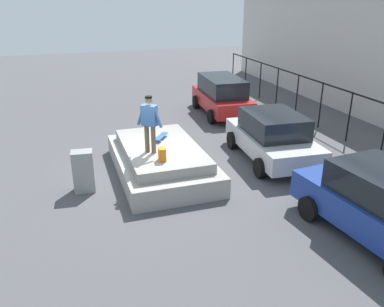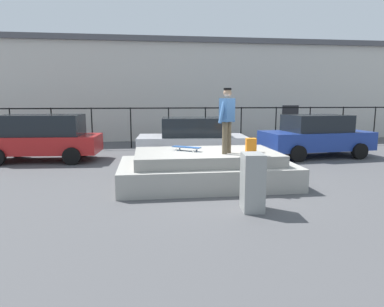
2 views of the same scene
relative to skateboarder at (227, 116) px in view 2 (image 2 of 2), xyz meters
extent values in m
plane|color=#4C4C4F|center=(-0.11, 0.12, -1.94)|extent=(60.00, 60.00, 0.00)
cube|color=#9E9B93|center=(-0.48, 0.44, -1.63)|extent=(4.81, 2.79, 0.62)
cube|color=gray|center=(-0.48, 0.44, -1.17)|extent=(3.95, 2.29, 0.31)
cylinder|color=brown|center=(0.07, 0.08, -0.58)|extent=(0.14, 0.14, 0.86)
cylinder|color=brown|center=(-0.07, -0.08, -0.58)|extent=(0.14, 0.14, 0.86)
cube|color=#33598C|center=(0.00, 0.00, 0.15)|extent=(0.48, 0.50, 0.61)
cylinder|color=#33598C|center=(0.18, 0.21, 0.12)|extent=(0.27, 0.28, 0.61)
cylinder|color=#33598C|center=(-0.18, -0.21, 0.12)|extent=(0.27, 0.28, 0.61)
sphere|color=tan|center=(0.00, 0.00, 0.60)|extent=(0.22, 0.22, 0.22)
cylinder|color=black|center=(0.00, 0.00, 0.70)|extent=(0.30, 0.30, 0.05)
cube|color=#264C8C|center=(-1.02, 0.58, -0.90)|extent=(0.80, 0.64, 0.02)
cylinder|color=silver|center=(-1.19, 0.82, -0.98)|extent=(0.06, 0.06, 0.06)
cylinder|color=silver|center=(-1.30, 0.66, -0.98)|extent=(0.06, 0.06, 0.06)
cylinder|color=silver|center=(-0.74, 0.51, -0.98)|extent=(0.06, 0.06, 0.06)
cylinder|color=silver|center=(-0.85, 0.35, -0.98)|extent=(0.06, 0.06, 0.06)
cube|color=orange|center=(0.73, 0.17, -0.82)|extent=(0.30, 0.23, 0.38)
cube|color=#B21E1E|center=(-6.12, 4.84, -1.28)|extent=(4.39, 2.05, 0.68)
cube|color=black|center=(-6.12, 4.84, -0.55)|extent=(3.10, 1.75, 0.79)
cylinder|color=black|center=(-7.39, 5.83, -1.62)|extent=(0.65, 0.26, 0.64)
cylinder|color=black|center=(-4.74, 5.66, -1.62)|extent=(0.65, 0.26, 0.64)
cylinder|color=black|center=(-4.85, 3.84, -1.62)|extent=(0.65, 0.26, 0.64)
cube|color=#B7B7BC|center=(-0.35, 4.37, -1.31)|extent=(4.35, 2.24, 0.62)
cube|color=black|center=(-0.35, 4.37, -0.64)|extent=(2.44, 1.87, 0.72)
cylinder|color=black|center=(-1.59, 5.45, -1.62)|extent=(0.65, 0.26, 0.64)
cylinder|color=black|center=(-1.73, 3.47, -1.62)|extent=(0.65, 0.26, 0.64)
cylinder|color=black|center=(1.02, 5.27, -1.62)|extent=(0.65, 0.26, 0.64)
cylinder|color=black|center=(0.88, 3.29, -1.62)|extent=(0.65, 0.26, 0.64)
cube|color=navy|center=(4.83, 4.40, -1.25)|extent=(4.56, 2.35, 0.73)
cube|color=black|center=(4.83, 4.40, -0.55)|extent=(2.57, 1.93, 0.68)
cylinder|color=black|center=(3.38, 5.25, -1.62)|extent=(0.66, 0.28, 0.64)
cylinder|color=black|center=(3.57, 3.29, -1.62)|extent=(0.66, 0.28, 0.64)
cylinder|color=black|center=(6.09, 5.52, -1.62)|extent=(0.66, 0.28, 0.64)
cylinder|color=black|center=(6.28, 3.56, -1.62)|extent=(0.66, 0.28, 0.64)
cube|color=gray|center=(0.10, -2.03, -1.32)|extent=(0.49, 0.64, 1.24)
cylinder|color=black|center=(-8.42, 8.05, -0.95)|extent=(0.06, 0.06, 1.97)
cylinder|color=black|center=(-6.57, 8.05, -0.95)|extent=(0.06, 0.06, 1.97)
cylinder|color=black|center=(-4.73, 8.05, -0.95)|extent=(0.06, 0.06, 1.97)
cylinder|color=black|center=(-2.88, 8.05, -0.95)|extent=(0.06, 0.06, 1.97)
cylinder|color=black|center=(-1.03, 8.05, -0.95)|extent=(0.06, 0.06, 1.97)
cylinder|color=black|center=(0.81, 8.05, -0.95)|extent=(0.06, 0.06, 1.97)
cylinder|color=black|center=(2.66, 8.05, -0.95)|extent=(0.06, 0.06, 1.97)
cylinder|color=black|center=(4.50, 8.05, -0.95)|extent=(0.06, 0.06, 1.97)
cylinder|color=black|center=(6.35, 8.05, -0.95)|extent=(0.06, 0.06, 1.97)
cylinder|color=black|center=(8.20, 8.05, -0.95)|extent=(0.06, 0.06, 1.97)
cylinder|color=black|center=(10.04, 8.05, -0.95)|extent=(0.06, 0.06, 1.97)
cube|color=black|center=(-0.11, 8.05, -0.01)|extent=(24.00, 0.04, 0.06)
cube|color=beige|center=(-0.11, 14.17, 0.80)|extent=(32.41, 7.14, 5.48)
cube|color=#4C4C51|center=(-0.11, 14.17, 3.69)|extent=(33.06, 7.50, 0.30)
cube|color=#262628|center=(6.37, 10.59, -0.94)|extent=(1.00, 0.06, 2.00)
camera|label=1|loc=(11.12, -2.36, 3.49)|focal=37.44mm
camera|label=2|loc=(-2.14, -8.94, 0.45)|focal=32.10mm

